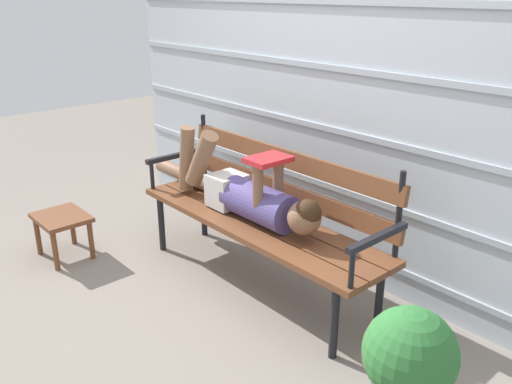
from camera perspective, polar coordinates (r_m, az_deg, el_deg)
The scene contains 6 objects.
ground_plane at distance 3.33m, azimuth -2.46°, elevation -10.85°, with size 12.00×12.00×0.00m, color gray.
house_siding at distance 3.41m, azimuth 7.26°, elevation 10.17°, with size 4.06×0.08×2.25m.
park_bench at distance 3.25m, azimuth 0.93°, elevation -1.83°, with size 1.82×0.49×0.92m.
reclining_person at distance 3.26m, azimuth -1.37°, elevation -0.01°, with size 1.66×0.25×0.49m.
footstool at distance 3.89m, azimuth -20.09°, elevation -3.18°, with size 0.38×0.31×0.31m.
potted_plant at distance 2.34m, azimuth 16.01°, elevation -17.69°, with size 0.38×0.38×0.59m.
Camera 1 is at (2.21, -1.77, 1.75)m, focal length 37.26 mm.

